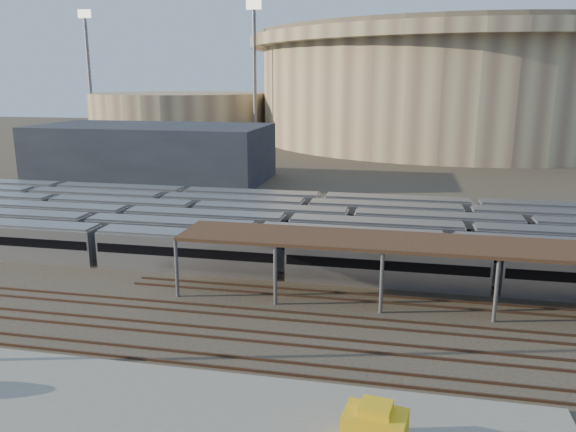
# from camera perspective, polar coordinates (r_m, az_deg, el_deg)

# --- Properties ---
(ground) EXTENTS (420.00, 420.00, 0.00)m
(ground) POSITION_cam_1_polar(r_m,az_deg,el_deg) (45.86, -2.36, -9.49)
(ground) COLOR #383026
(ground) RESTS_ON ground
(apron) EXTENTS (50.00, 9.00, 0.20)m
(apron) POSITION_cam_1_polar(r_m,az_deg,el_deg) (35.02, -17.07, -17.78)
(apron) COLOR gray
(apron) RESTS_ON ground
(subway_trains) EXTENTS (120.75, 23.90, 3.60)m
(subway_trains) POSITION_cam_1_polar(r_m,az_deg,el_deg) (62.45, 1.55, -1.39)
(subway_trains) COLOR #AAA9AE
(subway_trains) RESTS_ON ground
(inspection_shed) EXTENTS (60.30, 6.00, 5.30)m
(inspection_shed) POSITION_cam_1_polar(r_m,az_deg,el_deg) (48.17, 25.23, -3.38)
(inspection_shed) COLOR slate
(inspection_shed) RESTS_ON ground
(empty_tracks) EXTENTS (170.00, 9.62, 0.18)m
(empty_tracks) POSITION_cam_1_polar(r_m,az_deg,el_deg) (41.42, -4.06, -12.02)
(empty_tracks) COLOR #4C3323
(empty_tracks) RESTS_ON ground
(stadium) EXTENTS (124.00, 124.00, 32.50)m
(stadium) POSITION_cam_1_polar(r_m,az_deg,el_deg) (181.48, 16.72, 12.62)
(stadium) COLOR tan
(stadium) RESTS_ON ground
(secondary_arena) EXTENTS (56.00, 56.00, 14.00)m
(secondary_arena) POSITION_cam_1_polar(r_m,az_deg,el_deg) (185.12, -10.85, 10.02)
(secondary_arena) COLOR tan
(secondary_arena) RESTS_ON ground
(service_building) EXTENTS (42.00, 20.00, 10.00)m
(service_building) POSITION_cam_1_polar(r_m,az_deg,el_deg) (106.86, -13.62, 6.29)
(service_building) COLOR #1E232D
(service_building) RESTS_ON ground
(floodlight_0) EXTENTS (4.00, 1.00, 38.40)m
(floodlight_0) POSITION_cam_1_polar(r_m,az_deg,el_deg) (156.20, -3.41, 14.61)
(floodlight_0) COLOR slate
(floodlight_0) RESTS_ON ground
(floodlight_1) EXTENTS (4.00, 1.00, 38.40)m
(floodlight_1) POSITION_cam_1_polar(r_m,az_deg,el_deg) (187.03, -19.56, 13.71)
(floodlight_1) COLOR slate
(floodlight_1) RESTS_ON ground
(floodlight_3) EXTENTS (4.00, 1.00, 38.40)m
(floodlight_3) POSITION_cam_1_polar(r_m,az_deg,el_deg) (201.92, 6.07, 14.34)
(floodlight_3) COLOR slate
(floodlight_3) RESTS_ON ground
(yellow_equipment) EXTENTS (3.33, 2.36, 1.92)m
(yellow_equipment) POSITION_cam_1_polar(r_m,az_deg,el_deg) (30.04, 8.82, -20.66)
(yellow_equipment) COLOR gold
(yellow_equipment) RESTS_ON apron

